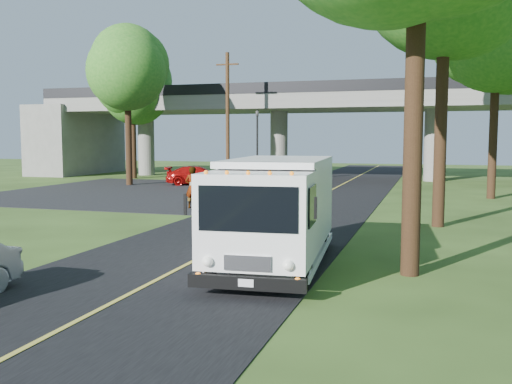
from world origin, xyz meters
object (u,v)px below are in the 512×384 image
at_px(tree_right_far, 502,40).
at_px(tree_left_far, 134,84).
at_px(red_sedan, 198,176).
at_px(traffic_signal, 257,139).
at_px(utility_pole, 228,118).
at_px(step_van, 275,209).
at_px(tree_left_lot, 129,69).
at_px(pedestrian, 193,187).

height_order(tree_right_far, tree_left_far, tree_right_far).
height_order(tree_right_far, red_sedan, tree_right_far).
bearing_deg(traffic_signal, utility_pole, -126.87).
xyz_separation_m(tree_left_far, step_van, (18.99, -26.91, -5.97)).
distance_m(tree_right_far, tree_left_lot, 23.09).
bearing_deg(tree_left_far, pedestrian, -53.61).
xyz_separation_m(utility_pole, tree_left_lot, (-6.29, -2.16, 3.31)).
relative_size(tree_left_lot, tree_left_far, 1.06).
bearing_deg(utility_pole, tree_left_far, 157.57).
xyz_separation_m(tree_left_far, pedestrian, (12.21, -16.56, -6.47)).
bearing_deg(tree_left_lot, tree_right_far, -4.97).
distance_m(tree_right_far, step_van, 21.29).
xyz_separation_m(traffic_signal, step_van, (8.19, -25.08, -1.72)).
xyz_separation_m(utility_pole, step_van, (9.69, -23.08, -3.11)).
xyz_separation_m(tree_left_lot, step_van, (15.99, -20.91, -6.42)).
xyz_separation_m(tree_left_lot, red_sedan, (4.32, 1.64, -7.25)).
relative_size(utility_pole, step_van, 1.35).
height_order(step_van, pedestrian, step_van).
bearing_deg(pedestrian, step_van, 119.37).
relative_size(tree_right_far, pedestrian, 5.63).
relative_size(utility_pole, pedestrian, 4.61).
bearing_deg(traffic_signal, tree_left_far, 170.35).
relative_size(step_van, pedestrian, 3.42).
bearing_deg(pedestrian, traffic_signal, -88.39).
xyz_separation_m(tree_right_far, tree_left_far, (-26.00, 8.00, -0.85)).
height_order(traffic_signal, utility_pole, utility_pole).
bearing_deg(red_sedan, tree_right_far, -117.22).
bearing_deg(red_sedan, traffic_signal, -70.21).
height_order(tree_left_lot, tree_left_far, tree_left_lot).
relative_size(tree_left_far, pedestrian, 5.07).
bearing_deg(tree_left_lot, traffic_signal, 28.11).
xyz_separation_m(tree_left_lot, pedestrian, (9.21, -10.56, -6.93)).
distance_m(traffic_signal, tree_left_lot, 10.01).
height_order(red_sedan, pedestrian, pedestrian).
height_order(tree_right_far, pedestrian, tree_right_far).
relative_size(traffic_signal, step_van, 0.78).
relative_size(tree_right_far, tree_left_lot, 1.05).
relative_size(utility_pole, tree_left_far, 0.91).
relative_size(step_van, red_sedan, 1.49).
xyz_separation_m(utility_pole, pedestrian, (2.91, -12.72, -3.62)).
bearing_deg(step_van, pedestrian, 118.33).
xyz_separation_m(step_van, red_sedan, (-11.67, 22.56, -0.83)).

